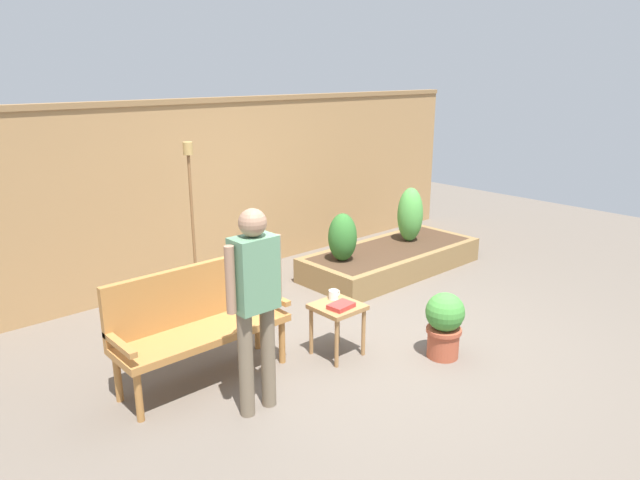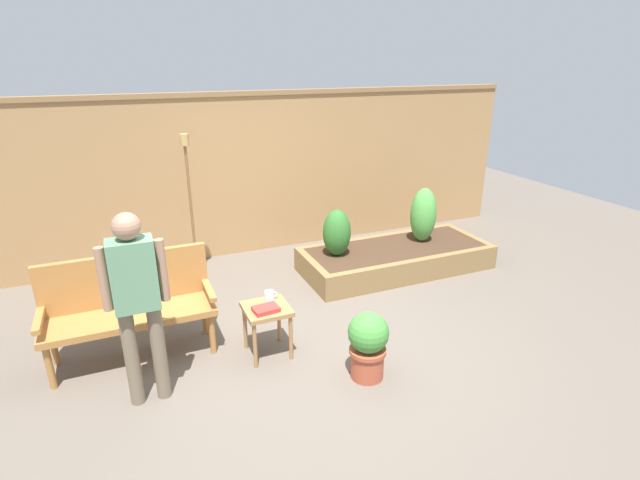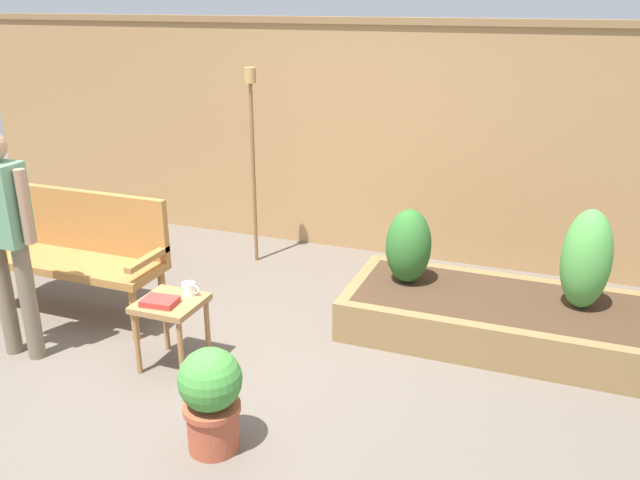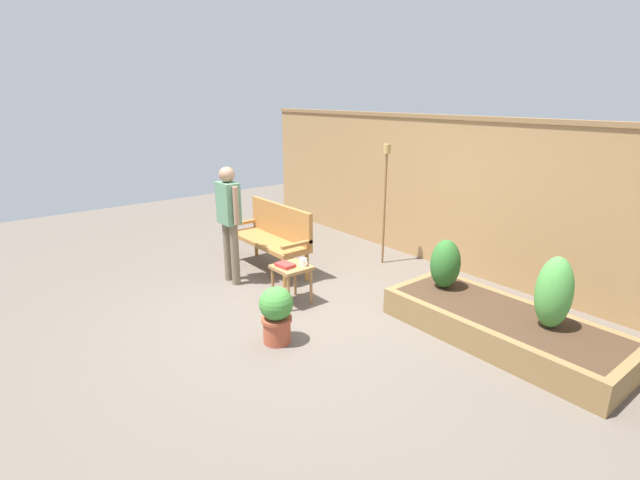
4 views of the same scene
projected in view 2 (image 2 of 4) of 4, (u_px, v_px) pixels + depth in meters
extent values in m
plane|color=#60564C|center=(308.00, 347.00, 4.56)|extent=(14.00, 14.00, 0.00)
cube|color=#A37A4C|center=(235.00, 178.00, 6.42)|extent=(8.40, 0.10, 2.10)
cube|color=olive|center=(229.00, 94.00, 6.03)|extent=(8.40, 0.14, 0.06)
cylinder|color=#A87038|center=(205.00, 315.00, 4.72)|extent=(0.06, 0.06, 0.40)
cylinder|color=#A87038|center=(212.00, 333.00, 4.41)|extent=(0.06, 0.06, 0.40)
cylinder|color=#A87038|center=(53.00, 345.00, 4.23)|extent=(0.06, 0.06, 0.40)
cylinder|color=#A87038|center=(50.00, 367.00, 3.92)|extent=(0.06, 0.06, 0.40)
cube|color=#A87038|center=(131.00, 316.00, 4.24)|extent=(1.44, 0.48, 0.06)
cube|color=#A87038|center=(125.00, 279.00, 4.32)|extent=(1.44, 0.06, 0.48)
cube|color=#A87038|center=(39.00, 319.00, 3.94)|extent=(0.06, 0.48, 0.04)
cube|color=#A87038|center=(208.00, 289.00, 4.45)|extent=(0.06, 0.48, 0.04)
cylinder|color=#9E7042|center=(279.00, 320.00, 4.59)|extent=(0.04, 0.04, 0.44)
cylinder|color=#9E7042|center=(291.00, 337.00, 4.31)|extent=(0.04, 0.04, 0.44)
cylinder|color=#9E7042|center=(245.00, 327.00, 4.47)|extent=(0.04, 0.04, 0.44)
cylinder|color=#9E7042|center=(255.00, 346.00, 4.19)|extent=(0.04, 0.04, 0.44)
cube|color=#9E7042|center=(267.00, 309.00, 4.30)|extent=(0.40, 0.40, 0.04)
cylinder|color=white|center=(269.00, 295.00, 4.41)|extent=(0.09, 0.09, 0.08)
torus|color=white|center=(275.00, 294.00, 4.43)|extent=(0.06, 0.01, 0.06)
cube|color=#B2332D|center=(266.00, 309.00, 4.22)|extent=(0.23, 0.18, 0.04)
cylinder|color=#A84C33|center=(367.00, 364.00, 4.10)|extent=(0.28, 0.28, 0.24)
cylinder|color=#A84C33|center=(368.00, 350.00, 4.05)|extent=(0.31, 0.31, 0.04)
sphere|color=#428938|center=(368.00, 333.00, 3.99)|extent=(0.34, 0.34, 0.34)
cube|color=olive|center=(416.00, 271.00, 5.80)|extent=(2.40, 0.09, 0.30)
cube|color=olive|center=(378.00, 246.00, 6.58)|extent=(2.40, 0.09, 0.30)
cube|color=olive|center=(312.00, 273.00, 5.76)|extent=(0.09, 0.82, 0.30)
cube|color=olive|center=(468.00, 245.00, 6.61)|extent=(0.09, 0.82, 0.30)
cube|color=#422D1E|center=(396.00, 258.00, 6.19)|extent=(2.22, 0.82, 0.30)
cylinder|color=brown|center=(337.00, 252.00, 5.89)|extent=(0.04, 0.04, 0.06)
ellipsoid|color=#2D6628|center=(337.00, 233.00, 5.80)|extent=(0.34, 0.34, 0.57)
cylinder|color=brown|center=(421.00, 238.00, 6.34)|extent=(0.04, 0.04, 0.06)
ellipsoid|color=#4C9942|center=(423.00, 215.00, 6.22)|extent=(0.33, 0.33, 0.71)
cylinder|color=brown|center=(192.00, 215.00, 5.69)|extent=(0.03, 0.03, 1.63)
cylinder|color=#AD894C|center=(184.00, 140.00, 5.37)|extent=(0.10, 0.10, 0.13)
cylinder|color=#70604C|center=(159.00, 352.00, 3.77)|extent=(0.11, 0.11, 0.82)
cylinder|color=#70604C|center=(132.00, 358.00, 3.69)|extent=(0.11, 0.11, 0.82)
cube|color=#5B8966|center=(134.00, 275.00, 3.49)|extent=(0.32, 0.20, 0.54)
cylinder|color=#9E755B|center=(162.00, 270.00, 3.56)|extent=(0.07, 0.07, 0.49)
cylinder|color=#9E755B|center=(104.00, 279.00, 3.41)|extent=(0.07, 0.07, 0.49)
sphere|color=#9E755B|center=(126.00, 226.00, 3.36)|extent=(0.20, 0.20, 0.20)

